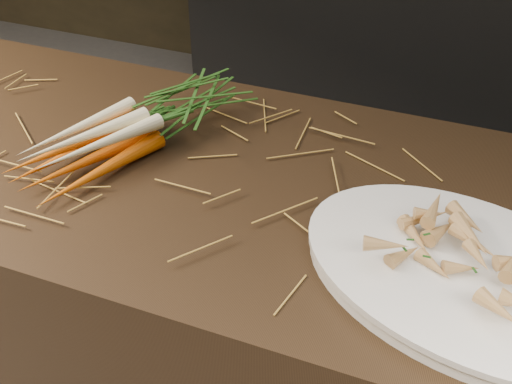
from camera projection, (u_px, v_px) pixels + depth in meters
main_counter at (122, 303)px, 1.54m from camera, size 2.40×0.70×0.90m
back_counter at (401, 38)px, 2.87m from camera, size 1.82×0.62×0.84m
straw_bedding at (93, 141)px, 1.26m from camera, size 1.40×0.60×0.02m
root_veg_bunch at (153, 118)px, 1.26m from camera, size 0.34×0.53×0.10m
serving_platter at (467, 279)px, 0.95m from camera, size 0.59×0.48×0.03m
roasted_veg_heap at (473, 258)px, 0.92m from camera, size 0.29×0.25×0.06m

